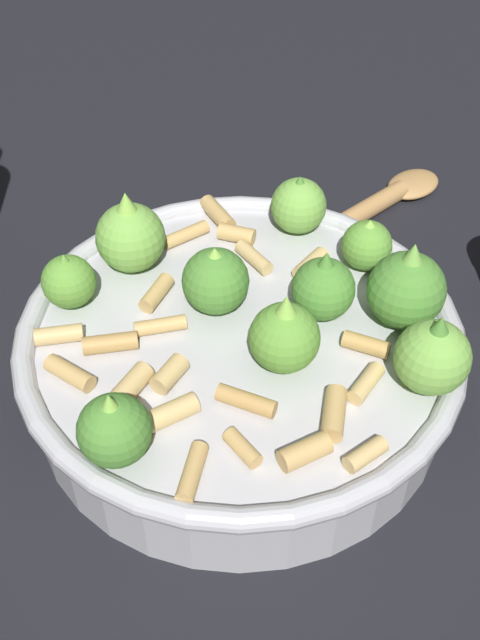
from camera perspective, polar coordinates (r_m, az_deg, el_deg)
name	(u,v)px	position (r m, az deg, el deg)	size (l,w,h in m)	color
ground_plane	(240,389)	(0.50, 0.00, -5.12)	(2.40, 2.40, 0.00)	black
cooking_pan	(244,346)	(0.48, 0.30, -1.97)	(0.27, 0.27, 0.11)	#B7B7BC
wooden_spoon	(355,217)	(0.64, 8.57, 7.60)	(0.23, 0.04, 0.02)	#B2844C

